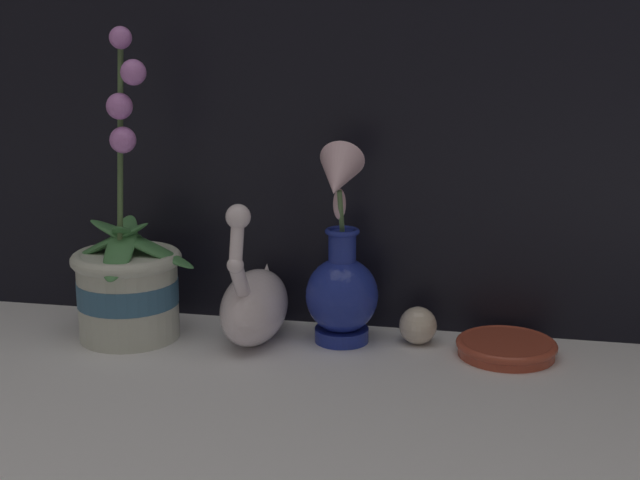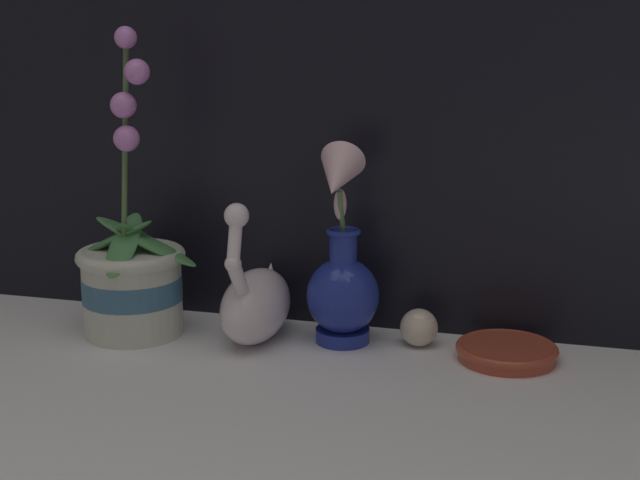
# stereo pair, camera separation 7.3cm
# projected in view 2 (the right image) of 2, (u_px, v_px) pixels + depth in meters

# --- Properties ---
(ground_plane) EXTENTS (2.80, 2.80, 0.00)m
(ground_plane) POSITION_uv_depth(u_px,v_px,m) (297.00, 372.00, 1.18)
(ground_plane) COLOR white
(orchid_potted_plant) EXTENTS (0.19, 0.18, 0.44)m
(orchid_potted_plant) POSITION_uv_depth(u_px,v_px,m) (132.00, 276.00, 1.30)
(orchid_potted_plant) COLOR beige
(orchid_potted_plant) RESTS_ON ground_plane
(swan_figurine) EXTENTS (0.09, 0.19, 0.22)m
(swan_figurine) POSITION_uv_depth(u_px,v_px,m) (256.00, 301.00, 1.28)
(swan_figurine) COLOR white
(swan_figurine) RESTS_ON ground_plane
(blue_vase) EXTENTS (0.10, 0.14, 0.29)m
(blue_vase) POSITION_uv_depth(u_px,v_px,m) (342.00, 275.00, 1.26)
(blue_vase) COLOR navy
(blue_vase) RESTS_ON ground_plane
(glass_sphere) EXTENTS (0.05, 0.05, 0.05)m
(glass_sphere) POSITION_uv_depth(u_px,v_px,m) (419.00, 327.00, 1.27)
(glass_sphere) COLOR beige
(glass_sphere) RESTS_ON ground_plane
(amber_dish) EXTENTS (0.14, 0.14, 0.02)m
(amber_dish) POSITION_uv_depth(u_px,v_px,m) (507.00, 351.00, 1.22)
(amber_dish) COLOR #A8422D
(amber_dish) RESTS_ON ground_plane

